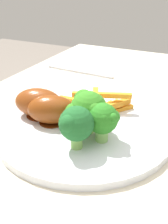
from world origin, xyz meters
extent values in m
cube|color=beige|center=(0.00, 0.00, 0.70)|extent=(1.03, 0.67, 0.03)
cylinder|color=#9C9582|center=(-0.46, -0.27, 0.34)|extent=(0.06, 0.06, 0.69)
cylinder|color=silver|center=(0.02, -0.06, 0.72)|extent=(0.29, 0.29, 0.01)
cylinder|color=#7FB957|center=(0.08, -0.04, 0.74)|extent=(0.02, 0.02, 0.02)
sphere|color=#1F6129|center=(0.08, -0.04, 0.77)|extent=(0.05, 0.05, 0.05)
sphere|color=#1F6129|center=(0.07, -0.04, 0.76)|extent=(0.02, 0.02, 0.02)
sphere|color=#1F6129|center=(0.10, -0.03, 0.76)|extent=(0.02, 0.02, 0.02)
sphere|color=#1F6129|center=(0.09, -0.03, 0.76)|extent=(0.02, 0.02, 0.02)
sphere|color=#1F6129|center=(0.10, -0.04, 0.78)|extent=(0.02, 0.02, 0.02)
cylinder|color=#81B95D|center=(0.05, -0.01, 0.74)|extent=(0.02, 0.02, 0.02)
sphere|color=#2A7B21|center=(0.05, -0.01, 0.77)|extent=(0.05, 0.05, 0.05)
sphere|color=#2A7B21|center=(0.06, -0.01, 0.78)|extent=(0.02, 0.02, 0.02)
sphere|color=#2A7B21|center=(0.04, -0.01, 0.77)|extent=(0.02, 0.02, 0.02)
sphere|color=#2A7B21|center=(0.04, 0.00, 0.77)|extent=(0.02, 0.02, 0.02)
sphere|color=#2A7B21|center=(0.06, 0.01, 0.78)|extent=(0.01, 0.01, 0.01)
sphere|color=#2A7B21|center=(0.04, -0.02, 0.78)|extent=(0.02, 0.02, 0.02)
cylinder|color=#93BD53|center=(0.04, -0.04, 0.74)|extent=(0.02, 0.02, 0.02)
sphere|color=#348222|center=(0.04, -0.04, 0.77)|extent=(0.06, 0.06, 0.06)
sphere|color=#348222|center=(0.03, -0.05, 0.78)|extent=(0.03, 0.03, 0.03)
sphere|color=#348222|center=(0.05, -0.03, 0.78)|extent=(0.02, 0.02, 0.02)
sphere|color=#348222|center=(0.05, -0.06, 0.77)|extent=(0.03, 0.03, 0.03)
sphere|color=#348222|center=(0.02, -0.03, 0.78)|extent=(0.02, 0.02, 0.02)
sphere|color=#348222|center=(0.05, -0.02, 0.76)|extent=(0.03, 0.03, 0.03)
cube|color=orange|center=(-0.04, -0.04, 0.74)|extent=(0.07, 0.03, 0.01)
cube|color=orange|center=(-0.04, -0.05, 0.76)|extent=(0.05, 0.10, 0.01)
cube|color=orange|center=(-0.02, -0.03, 0.75)|extent=(0.06, 0.04, 0.01)
cube|color=orange|center=(-0.04, -0.09, 0.74)|extent=(0.02, 0.10, 0.01)
cube|color=orange|center=(-0.04, -0.04, 0.74)|extent=(0.05, 0.05, 0.01)
cube|color=orange|center=(-0.03, -0.03, 0.73)|extent=(0.08, 0.06, 0.01)
cube|color=orange|center=(-0.01, -0.06, 0.73)|extent=(0.05, 0.05, 0.01)
cube|color=orange|center=(-0.07, -0.08, 0.74)|extent=(0.08, 0.04, 0.01)
cube|color=orange|center=(-0.02, -0.05, 0.74)|extent=(0.08, 0.03, 0.01)
cube|color=orange|center=(-0.04, -0.03, 0.74)|extent=(0.08, 0.05, 0.01)
cylinder|color=#5A220B|center=(0.03, -0.14, 0.73)|extent=(0.05, 0.05, 0.00)
ellipsoid|color=brown|center=(0.03, -0.14, 0.76)|extent=(0.07, 0.09, 0.05)
cylinder|color=beige|center=(0.01, -0.08, 0.75)|extent=(0.02, 0.03, 0.01)
sphere|color=silver|center=(0.01, -0.06, 0.75)|extent=(0.02, 0.02, 0.02)
cylinder|color=#582109|center=(0.04, -0.11, 0.73)|extent=(0.04, 0.04, 0.00)
ellipsoid|color=brown|center=(0.04, -0.11, 0.75)|extent=(0.07, 0.09, 0.05)
cylinder|color=beige|center=(0.01, -0.05, 0.75)|extent=(0.02, 0.04, 0.01)
sphere|color=silver|center=(0.01, -0.03, 0.75)|extent=(0.02, 0.02, 0.02)
cube|color=silver|center=(-0.23, -0.19, 0.72)|extent=(0.02, 0.19, 0.00)
camera|label=1|loc=(0.36, 0.11, 0.95)|focal=42.14mm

